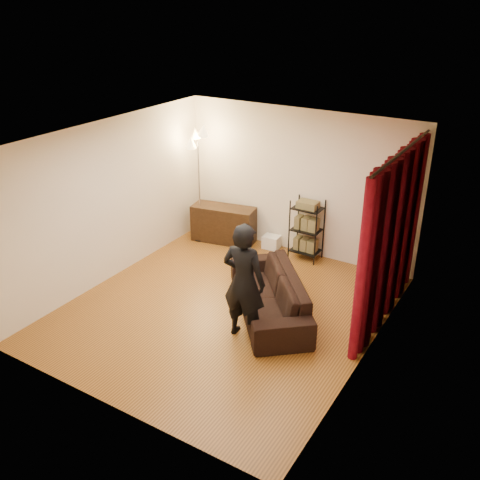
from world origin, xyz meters
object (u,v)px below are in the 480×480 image
Objects in this scene: person at (244,282)px; media_cabinet at (224,224)px; wire_shelf at (306,230)px; storage_boxes at (271,242)px; sofa at (269,294)px; floor_lamp at (199,186)px.

person is 1.42× the size of media_cabinet.
person reaches higher than wire_shelf.
storage_boxes is 0.86m from wire_shelf.
floor_lamp reaches higher than sofa.
sofa is 1.27× the size of person.
person is at bearing -62.47° from media_cabinet.
floor_lamp is (-0.44, -0.16, 0.74)m from media_cabinet.
media_cabinet reaches higher than storage_boxes.
wire_shelf is at bearing -2.70° from storage_boxes.
storage_boxes is (-1.05, 2.01, -0.20)m from sofa.
storage_boxes is (0.96, 0.18, -0.23)m from media_cabinet.
wire_shelf is (1.70, 0.15, 0.21)m from media_cabinet.
floor_lamp is at bearing -166.32° from storage_boxes.
floor_lamp reaches higher than wire_shelf.
person reaches higher than media_cabinet.
media_cabinet is (-2.00, 2.55, -0.51)m from person.
floor_lamp reaches higher than media_cabinet.
wire_shelf reaches higher than sofa.
sofa is at bearing -89.65° from wire_shelf.
sofa is 1.94× the size of wire_shelf.
person is 1.52× the size of wire_shelf.
sofa is 2.72m from media_cabinet.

